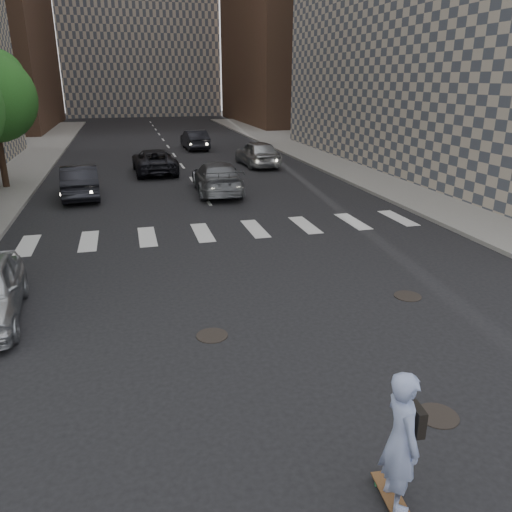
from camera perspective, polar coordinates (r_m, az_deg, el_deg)
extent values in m
plane|color=black|center=(10.64, 6.96, -10.75)|extent=(160.00, 160.00, 0.00)
cube|color=gray|center=(34.13, 17.76, 9.84)|extent=(13.00, 80.00, 0.15)
cube|color=black|center=(27.09, 18.85, 11.52)|extent=(0.30, 18.00, 4.00)
cylinder|color=#382619|center=(28.39, -27.04, 9.85)|extent=(0.32, 0.32, 2.80)
cylinder|color=black|center=(9.32, 20.04, -16.77)|extent=(0.70, 0.70, 0.02)
cylinder|color=black|center=(11.18, -5.05, -9.04)|extent=(0.70, 0.70, 0.02)
cylinder|color=black|center=(13.61, 16.95, -4.40)|extent=(0.70, 0.70, 0.02)
cube|color=brown|center=(7.57, 15.48, -25.32)|extent=(0.36, 1.05, 0.02)
cylinder|color=#2D9453|center=(7.82, 13.60, -23.99)|extent=(0.04, 0.07, 0.07)
cylinder|color=#2D9453|center=(7.88, 14.95, -23.72)|extent=(0.04, 0.07, 0.07)
imported|color=#7E85B8|center=(6.92, 16.26, -19.51)|extent=(0.54, 0.75, 1.94)
cube|color=black|center=(6.90, 17.89, -17.35)|extent=(0.15, 0.33, 0.37)
imported|color=black|center=(25.21, -19.47, 8.06)|extent=(1.96, 4.78, 1.54)
imported|color=slate|center=(24.82, -4.47, 8.94)|extent=(2.40, 5.36, 1.53)
imported|color=black|center=(30.69, -11.55, 10.57)|extent=(2.52, 5.18, 1.42)
imported|color=#A5A8AC|center=(32.65, 0.15, 11.68)|extent=(2.21, 4.92, 1.64)
imported|color=black|center=(40.86, -7.02, 13.06)|extent=(1.84, 4.65, 1.51)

